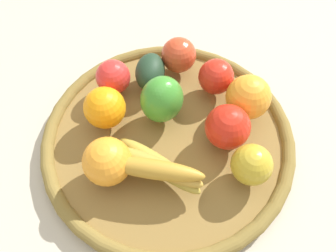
{
  "coord_description": "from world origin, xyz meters",
  "views": [
    {
      "loc": [
        0.21,
        0.25,
        0.54
      ],
      "look_at": [
        0.0,
        0.0,
        0.05
      ],
      "focal_mm": 35.26,
      "sensor_mm": 36.0,
      "label": 1
    }
  ],
  "objects_px": {
    "apple_4": "(179,55)",
    "apple_0": "(113,77)",
    "banana_bunch": "(155,167)",
    "avocado": "(150,72)",
    "bell_pepper": "(162,99)",
    "apple_2": "(216,77)",
    "apple_3": "(252,165)",
    "apple_1": "(228,127)",
    "orange_0": "(109,163)",
    "orange_1": "(248,97)",
    "orange_2": "(105,108)"
  },
  "relations": [
    {
      "from": "orange_2",
      "to": "orange_1",
      "type": "distance_m",
      "value": 0.26
    },
    {
      "from": "orange_1",
      "to": "apple_2",
      "type": "distance_m",
      "value": 0.08
    },
    {
      "from": "apple_3",
      "to": "apple_2",
      "type": "distance_m",
      "value": 0.19
    },
    {
      "from": "apple_3",
      "to": "avocado",
      "type": "height_order",
      "value": "apple_3"
    },
    {
      "from": "orange_1",
      "to": "apple_0",
      "type": "relative_size",
      "value": 1.23
    },
    {
      "from": "bell_pepper",
      "to": "orange_0",
      "type": "distance_m",
      "value": 0.15
    },
    {
      "from": "apple_1",
      "to": "orange_0",
      "type": "bearing_deg",
      "value": -20.45
    },
    {
      "from": "banana_bunch",
      "to": "avocado",
      "type": "height_order",
      "value": "banana_bunch"
    },
    {
      "from": "orange_1",
      "to": "banana_bunch",
      "type": "bearing_deg",
      "value": -0.95
    },
    {
      "from": "orange_2",
      "to": "apple_0",
      "type": "height_order",
      "value": "orange_2"
    },
    {
      "from": "bell_pepper",
      "to": "apple_4",
      "type": "height_order",
      "value": "bell_pepper"
    },
    {
      "from": "avocado",
      "to": "apple_0",
      "type": "distance_m",
      "value": 0.07
    },
    {
      "from": "orange_1",
      "to": "avocado",
      "type": "distance_m",
      "value": 0.2
    },
    {
      "from": "bell_pepper",
      "to": "apple_4",
      "type": "distance_m",
      "value": 0.13
    },
    {
      "from": "avocado",
      "to": "apple_2",
      "type": "distance_m",
      "value": 0.13
    },
    {
      "from": "orange_2",
      "to": "apple_2",
      "type": "xyz_separation_m",
      "value": [
        -0.21,
        0.07,
        -0.0
      ]
    },
    {
      "from": "apple_1",
      "to": "apple_3",
      "type": "bearing_deg",
      "value": 75.18
    },
    {
      "from": "apple_4",
      "to": "banana_bunch",
      "type": "bearing_deg",
      "value": 40.36
    },
    {
      "from": "orange_0",
      "to": "apple_4",
      "type": "relative_size",
      "value": 1.12
    },
    {
      "from": "apple_4",
      "to": "apple_0",
      "type": "xyz_separation_m",
      "value": [
        0.13,
        -0.04,
        -0.0
      ]
    },
    {
      "from": "apple_3",
      "to": "bell_pepper",
      "type": "bearing_deg",
      "value": -80.28
    },
    {
      "from": "apple_2",
      "to": "apple_0",
      "type": "relative_size",
      "value": 1.03
    },
    {
      "from": "avocado",
      "to": "apple_4",
      "type": "height_order",
      "value": "apple_4"
    },
    {
      "from": "banana_bunch",
      "to": "orange_1",
      "type": "bearing_deg",
      "value": 179.05
    },
    {
      "from": "apple_1",
      "to": "apple_4",
      "type": "xyz_separation_m",
      "value": [
        -0.05,
        -0.19,
        -0.0
      ]
    },
    {
      "from": "bell_pepper",
      "to": "apple_2",
      "type": "xyz_separation_m",
      "value": [
        -0.12,
        0.02,
        -0.01
      ]
    },
    {
      "from": "apple_3",
      "to": "apple_2",
      "type": "relative_size",
      "value": 0.99
    },
    {
      "from": "apple_3",
      "to": "orange_2",
      "type": "bearing_deg",
      "value": -64.14
    },
    {
      "from": "apple_3",
      "to": "apple_4",
      "type": "height_order",
      "value": "apple_4"
    },
    {
      "from": "orange_2",
      "to": "apple_0",
      "type": "distance_m",
      "value": 0.08
    },
    {
      "from": "banana_bunch",
      "to": "apple_3",
      "type": "height_order",
      "value": "apple_3"
    },
    {
      "from": "apple_4",
      "to": "apple_2",
      "type": "bearing_deg",
      "value": 101.1
    },
    {
      "from": "avocado",
      "to": "apple_4",
      "type": "distance_m",
      "value": 0.07
    },
    {
      "from": "avocado",
      "to": "banana_bunch",
      "type": "bearing_deg",
      "value": 54.0
    },
    {
      "from": "banana_bunch",
      "to": "apple_3",
      "type": "xyz_separation_m",
      "value": [
        -0.12,
        0.1,
        0.0
      ]
    },
    {
      "from": "apple_3",
      "to": "orange_0",
      "type": "height_order",
      "value": "orange_0"
    },
    {
      "from": "apple_0",
      "to": "apple_2",
      "type": "bearing_deg",
      "value": 139.99
    },
    {
      "from": "apple_3",
      "to": "avocado",
      "type": "xyz_separation_m",
      "value": [
        -0.0,
        -0.27,
        -0.01
      ]
    },
    {
      "from": "banana_bunch",
      "to": "orange_0",
      "type": "bearing_deg",
      "value": -41.04
    },
    {
      "from": "orange_1",
      "to": "apple_4",
      "type": "distance_m",
      "value": 0.17
    },
    {
      "from": "bell_pepper",
      "to": "avocado",
      "type": "xyz_separation_m",
      "value": [
        -0.03,
        -0.08,
        -0.02
      ]
    },
    {
      "from": "avocado",
      "to": "apple_0",
      "type": "height_order",
      "value": "apple_0"
    },
    {
      "from": "bell_pepper",
      "to": "apple_0",
      "type": "distance_m",
      "value": 0.12
    },
    {
      "from": "apple_3",
      "to": "orange_1",
      "type": "relative_size",
      "value": 0.83
    },
    {
      "from": "bell_pepper",
      "to": "apple_3",
      "type": "relative_size",
      "value": 1.36
    },
    {
      "from": "apple_3",
      "to": "orange_1",
      "type": "distance_m",
      "value": 0.13
    },
    {
      "from": "apple_1",
      "to": "apple_4",
      "type": "bearing_deg",
      "value": -105.41
    },
    {
      "from": "banana_bunch",
      "to": "apple_0",
      "type": "height_order",
      "value": "apple_0"
    },
    {
      "from": "orange_1",
      "to": "apple_4",
      "type": "bearing_deg",
      "value": -82.21
    },
    {
      "from": "bell_pepper",
      "to": "apple_2",
      "type": "bearing_deg",
      "value": 170.19
    }
  ]
}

